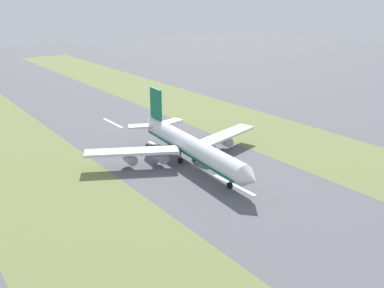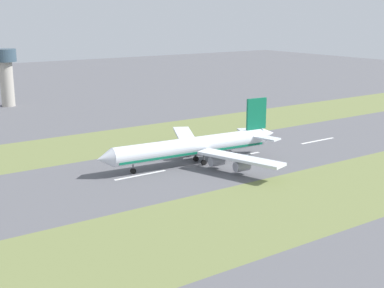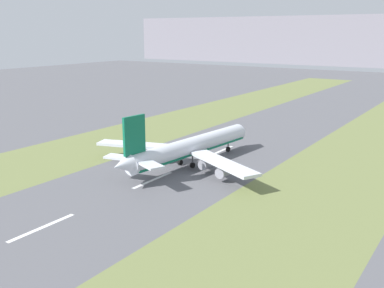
# 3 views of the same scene
# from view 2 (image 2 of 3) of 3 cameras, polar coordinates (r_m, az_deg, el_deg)

# --- Properties ---
(ground_plane) EXTENTS (800.00, 800.00, 0.00)m
(ground_plane) POSITION_cam_2_polar(r_m,az_deg,el_deg) (176.47, -0.29, -2.32)
(ground_plane) COLOR #56565B
(grass_median_west) EXTENTS (40.00, 600.00, 0.01)m
(grass_median_west) POSITION_cam_2_polar(r_m,az_deg,el_deg) (143.55, 10.02, -6.40)
(grass_median_west) COLOR olive
(grass_median_west) RESTS_ON ground
(grass_median_east) EXTENTS (40.00, 600.00, 0.01)m
(grass_median_east) POSITION_cam_2_polar(r_m,az_deg,el_deg) (213.84, -7.15, 0.46)
(grass_median_east) COLOR olive
(grass_median_east) RESTS_ON ground
(centreline_dash_near) EXTENTS (1.20, 18.00, 0.01)m
(centreline_dash_near) POSITION_cam_2_polar(r_m,az_deg,el_deg) (216.28, 13.27, 0.34)
(centreline_dash_near) COLOR silver
(centreline_dash_near) RESTS_ON ground
(centreline_dash_mid) EXTENTS (1.20, 18.00, 0.01)m
(centreline_dash_mid) POSITION_cam_2_polar(r_m,az_deg,el_deg) (189.10, 5.10, -1.27)
(centreline_dash_mid) COLOR silver
(centreline_dash_mid) RESTS_ON ground
(centreline_dash_far) EXTENTS (1.20, 18.00, 0.01)m
(centreline_dash_far) POSITION_cam_2_polar(r_m,az_deg,el_deg) (167.16, -5.50, -3.32)
(centreline_dash_far) COLOR silver
(centreline_dash_far) RESTS_ON ground
(airplane_main_jet) EXTENTS (63.89, 67.22, 20.20)m
(airplane_main_jet) POSITION_cam_2_polar(r_m,az_deg,el_deg) (177.27, 0.53, -0.23)
(airplane_main_jet) COLOR silver
(airplane_main_jet) RESTS_ON ground
(control_tower) EXTENTS (12.00, 12.00, 30.54)m
(control_tower) POSITION_cam_2_polar(r_m,az_deg,el_deg) (302.87, -19.23, 7.35)
(control_tower) COLOR #A39E93
(control_tower) RESTS_ON ground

